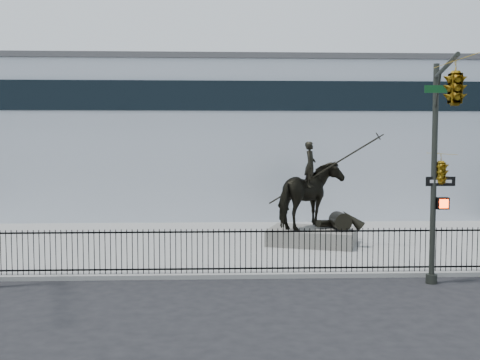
{
  "coord_description": "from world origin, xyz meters",
  "views": [
    {
      "loc": [
        0.13,
        -17.32,
        4.58
      ],
      "look_at": [
        1.06,
        6.0,
        2.95
      ],
      "focal_mm": 42.0,
      "sensor_mm": 36.0,
      "label": 1
    }
  ],
  "objects": [
    {
      "name": "equestrian_statue",
      "position": [
        4.24,
        6.36,
        2.24
      ],
      "size": [
        4.4,
        3.49,
        3.92
      ],
      "rotation": [
        0.0,
        0.0,
        -0.33
      ],
      "color": "black",
      "rests_on": "statue_plinth"
    },
    {
      "name": "plaza",
      "position": [
        0.0,
        7.0,
        0.07
      ],
      "size": [
        30.0,
        12.0,
        0.15
      ],
      "primitive_type": "cube",
      "color": "gray",
      "rests_on": "ground"
    },
    {
      "name": "traffic_signal_right",
      "position": [
        6.47,
        -2.0,
        4.85
      ],
      "size": [
        2.17,
        6.86,
        7.0
      ],
      "color": "#262923",
      "rests_on": "ground"
    },
    {
      "name": "ground",
      "position": [
        0.0,
        0.0,
        0.0
      ],
      "size": [
        120.0,
        120.0,
        0.0
      ],
      "primitive_type": "plane",
      "color": "black",
      "rests_on": "ground"
    },
    {
      "name": "statue_plinth",
      "position": [
        4.18,
        6.38,
        0.49
      ],
      "size": [
        4.22,
        3.51,
        0.68
      ],
      "primitive_type": "cube",
      "rotation": [
        0.0,
        0.0,
        -0.33
      ],
      "color": "#5A5853",
      "rests_on": "plaza"
    },
    {
      "name": "picket_fence",
      "position": [
        0.0,
        1.25,
        0.9
      ],
      "size": [
        22.1,
        0.1,
        1.5
      ],
      "color": "black",
      "rests_on": "plaza"
    },
    {
      "name": "building",
      "position": [
        0.0,
        20.0,
        4.5
      ],
      "size": [
        44.0,
        14.0,
        9.0
      ],
      "primitive_type": "cube",
      "color": "silver",
      "rests_on": "ground"
    }
  ]
}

